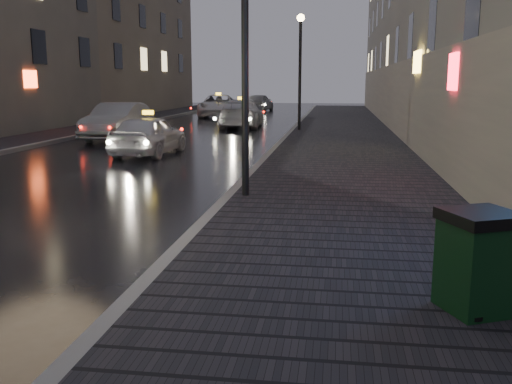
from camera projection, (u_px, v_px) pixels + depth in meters
sidewalk at (343, 134)px, 25.76m from camera, size 4.60×58.00×0.15m
curb at (290, 133)px, 26.09m from camera, size 0.20×58.00×0.15m
sidewalk_far at (79, 130)px, 27.50m from camera, size 2.40×58.00×0.15m
curb_far at (105, 131)px, 27.32m from camera, size 0.20×58.00×0.15m
building_far_c at (119, 41)px, 44.62m from camera, size 6.00×22.00×11.00m
lamp_near at (245, 23)px, 10.81m from camera, size 0.36×0.36×5.28m
lamp_far at (300, 57)px, 26.36m from camera, size 0.36×0.36×5.28m
trash_bin at (479, 261)px, 5.60m from camera, size 0.87×0.87×1.01m
taxi_near at (149, 135)px, 18.73m from camera, size 1.73×3.96×1.33m
car_left_mid at (118, 121)px, 23.67m from camera, size 1.65×4.63×1.52m
taxi_mid at (241, 114)px, 29.95m from camera, size 2.35×5.18×1.47m
taxi_far at (219, 106)px, 39.21m from camera, size 3.12×5.69×1.51m
car_far at (259, 102)px, 46.56m from camera, size 2.10×4.33×1.42m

